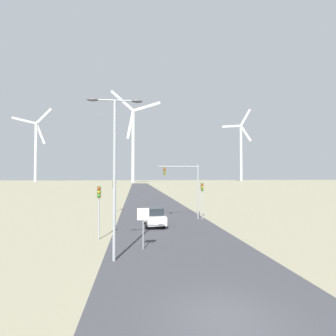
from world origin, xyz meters
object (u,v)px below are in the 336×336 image
traffic_light_mast_overhead (185,180)px  wind_turbine_center (241,148)px  traffic_light_post_mid_left (113,189)px  wind_turbine_left (133,139)px  stop_sign_near (143,220)px  wind_turbine_far_left (36,146)px  traffic_light_post_near_right (202,193)px  car_approaching (154,217)px  traffic_light_post_near_left (99,201)px  streetlamp (115,158)px

traffic_light_mast_overhead → wind_turbine_center: wind_turbine_center is taller
traffic_light_post_mid_left → wind_turbine_left: 163.20m
stop_sign_near → traffic_light_mast_overhead: bearing=66.6°
stop_sign_near → wind_turbine_far_left: bearing=111.3°
wind_turbine_far_left → wind_turbine_center: 188.48m
traffic_light_post_near_right → wind_turbine_left: bearing=93.2°
traffic_light_mast_overhead → car_approaching: 6.35m
traffic_light_mast_overhead → wind_turbine_center: size_ratio=0.09×
traffic_light_post_mid_left → car_approaching: traffic_light_post_mid_left is taller
traffic_light_mast_overhead → wind_turbine_left: bearing=92.5°
traffic_light_post_near_right → car_approaching: bearing=-148.7°
traffic_light_post_near_left → wind_turbine_center: wind_turbine_center is taller
streetlamp → wind_turbine_center: size_ratio=0.14×
traffic_light_post_near_right → wind_turbine_left: wind_turbine_left is taller
traffic_light_post_near_left → car_approaching: 7.14m
streetlamp → traffic_light_mast_overhead: streetlamp is taller
wind_turbine_left → wind_turbine_center: size_ratio=0.99×
streetlamp → traffic_light_post_mid_left: bearing=94.7°
traffic_light_post_near_left → car_approaching: (4.70, 4.94, -2.12)m
stop_sign_near → car_approaching: stop_sign_near is taller
traffic_light_post_near_right → stop_sign_near: bearing=-121.5°
wind_turbine_far_left → wind_turbine_left: (85.28, -45.54, 1.83)m
streetlamp → car_approaching: size_ratio=2.26×
streetlamp → stop_sign_near: streetlamp is taller
stop_sign_near → wind_turbine_far_left: 242.60m
car_approaching → traffic_light_post_near_right: bearing=31.3°
streetlamp → traffic_light_post_near_left: size_ratio=2.30×
traffic_light_post_mid_left → car_approaching: (4.81, -10.29, -2.21)m
wind_turbine_far_left → stop_sign_near: bearing=-68.7°
wind_turbine_center → stop_sign_near: bearing=-114.3°
streetlamp → wind_turbine_far_left: (-85.64, 226.59, 25.11)m
traffic_light_post_near_right → wind_turbine_far_left: size_ratio=0.06×
stop_sign_near → traffic_light_post_near_left: bearing=136.3°
traffic_light_post_near_left → traffic_light_post_near_right: bearing=38.9°
stop_sign_near → traffic_light_mast_overhead: size_ratio=0.44×
traffic_light_post_near_left → traffic_light_post_near_right: 13.49m
streetlamp → car_approaching: 11.93m
wind_turbine_left → wind_turbine_center: 112.46m
stop_sign_near → traffic_light_mast_overhead: traffic_light_mast_overhead is taller
traffic_light_post_near_left → traffic_light_mast_overhead: (8.47, 8.61, 1.45)m
car_approaching → wind_turbine_far_left: 235.71m
traffic_light_post_near_left → streetlamp: bearing=-73.4°
wind_turbine_far_left → traffic_light_mast_overhead: bearing=-66.5°
traffic_light_mast_overhead → traffic_light_post_near_right: bearing=-4.0°
traffic_light_mast_overhead → wind_turbine_center: (95.97, 211.75, 27.65)m
stop_sign_near → wind_turbine_center: bearing=65.7°
stop_sign_near → traffic_light_post_near_left: (-3.36, 3.21, 1.09)m
streetlamp → traffic_light_post_near_left: 6.36m
traffic_light_post_near_right → wind_turbine_far_left: (-94.54, 212.75, 28.12)m
streetlamp → traffic_light_mast_overhead: 15.65m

